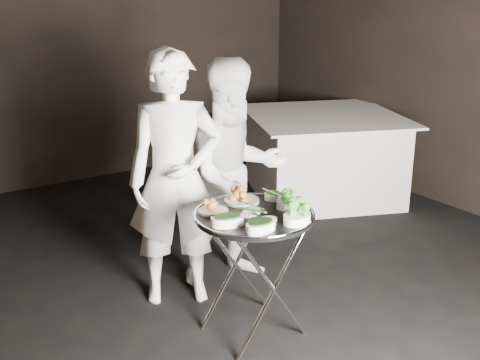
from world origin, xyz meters
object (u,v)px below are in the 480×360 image
tray_stand (254,268)px  waiter_right (235,173)px  waiter_left (175,180)px  serving_tray (254,215)px  dining_table (323,155)px

tray_stand → waiter_right: waiter_right is taller
tray_stand → waiter_left: (-0.17, 0.65, 0.41)m
serving_tray → dining_table: (2.03, 1.70, -0.36)m
serving_tray → waiter_right: (0.31, 0.68, 0.02)m
waiter_left → dining_table: waiter_left is taller
waiter_right → dining_table: size_ratio=1.10×
waiter_right → dining_table: (1.72, 1.02, -0.38)m
waiter_right → tray_stand: bearing=-106.9°
tray_stand → waiter_right: 0.83m
dining_table → waiter_left: bearing=-154.6°
serving_tray → waiter_right: bearing=65.5°
waiter_right → dining_table: waiter_right is taller
waiter_right → waiter_left: bearing=-169.8°
serving_tray → waiter_left: 0.68m
tray_stand → waiter_left: waiter_left is taller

